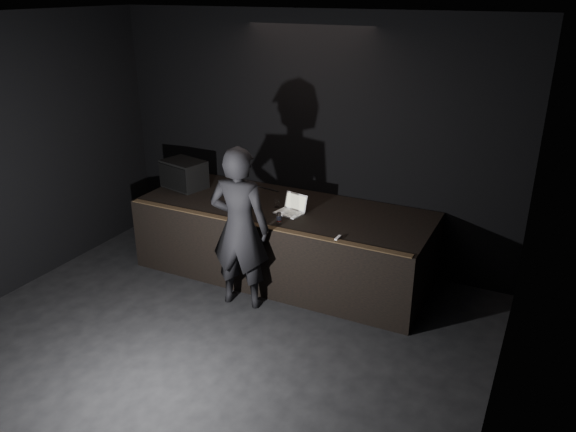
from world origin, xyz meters
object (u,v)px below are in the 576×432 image
at_px(beer_can, 279,218).
at_px(person, 240,228).
at_px(stage_riser, 284,240).
at_px(stage_monitor, 184,174).
at_px(laptop, 292,208).

bearing_deg(beer_can, person, -128.34).
bearing_deg(stage_riser, stage_monitor, 178.14).
bearing_deg(beer_can, laptop, 92.70).
bearing_deg(stage_monitor, laptop, 7.60).
distance_m(stage_riser, laptop, 0.61).
distance_m(stage_monitor, beer_can, 1.97).
bearing_deg(stage_riser, beer_can, -69.01).
height_order(stage_riser, stage_monitor, stage_monitor).
distance_m(beer_can, person, 0.53).
xyz_separation_m(stage_monitor, laptop, (1.86, -0.18, -0.14)).
bearing_deg(person, stage_monitor, -40.88).
bearing_deg(beer_can, stage_monitor, 162.49).
bearing_deg(person, stage_riser, -105.14).
xyz_separation_m(stage_riser, laptop, (0.19, -0.13, 0.56)).
relative_size(stage_riser, stage_monitor, 5.79).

